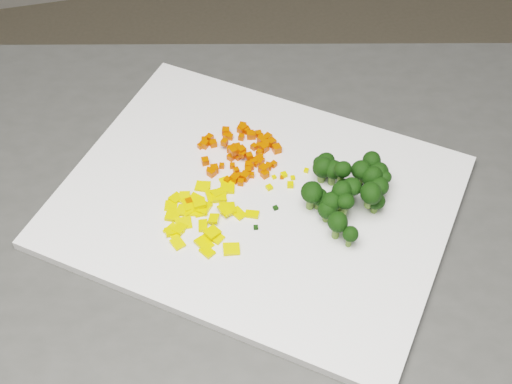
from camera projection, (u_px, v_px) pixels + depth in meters
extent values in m
cube|color=white|center=(256.00, 201.00, 0.82)|extent=(0.55, 0.53, 0.01)
cube|color=#E33C02|center=(241.00, 182.00, 0.83)|extent=(0.01, 0.01, 0.01)
cube|color=#E33C02|center=(204.00, 144.00, 0.87)|extent=(0.01, 0.01, 0.01)
cube|color=#E33C02|center=(259.00, 146.00, 0.87)|extent=(0.01, 0.01, 0.01)
cube|color=#E33C02|center=(222.00, 166.00, 0.85)|extent=(0.01, 0.01, 0.01)
cube|color=#E33C02|center=(252.00, 135.00, 0.88)|extent=(0.01, 0.01, 0.01)
cube|color=#E33C02|center=(212.00, 144.00, 0.87)|extent=(0.01, 0.01, 0.01)
cube|color=#E33C02|center=(228.00, 134.00, 0.88)|extent=(0.01, 0.01, 0.01)
cube|color=#E33C02|center=(237.00, 147.00, 0.87)|extent=(0.01, 0.01, 0.01)
cube|color=#E33C02|center=(247.00, 130.00, 0.88)|extent=(0.01, 0.01, 0.01)
cube|color=#E33C02|center=(262.00, 140.00, 0.87)|extent=(0.01, 0.01, 0.01)
cube|color=#E33C02|center=(236.00, 170.00, 0.84)|extent=(0.01, 0.01, 0.01)
cube|color=#E33C02|center=(277.00, 149.00, 0.86)|extent=(0.01, 0.01, 0.01)
cube|color=#E33C02|center=(261.00, 137.00, 0.88)|extent=(0.01, 0.01, 0.01)
cube|color=#E33C02|center=(263.00, 141.00, 0.87)|extent=(0.01, 0.01, 0.01)
cube|color=#E33C02|center=(259.00, 163.00, 0.85)|extent=(0.01, 0.01, 0.01)
cube|color=#E33C02|center=(241.00, 152.00, 0.86)|extent=(0.01, 0.01, 0.01)
cube|color=#E33C02|center=(214.00, 169.00, 0.84)|extent=(0.01, 0.01, 0.01)
cube|color=#E33C02|center=(212.00, 173.00, 0.84)|extent=(0.01, 0.01, 0.01)
cube|color=#E33C02|center=(240.00, 176.00, 0.84)|extent=(0.01, 0.01, 0.01)
cube|color=#E33C02|center=(209.00, 170.00, 0.84)|extent=(0.01, 0.01, 0.01)
cube|color=#E33C02|center=(243.00, 128.00, 0.89)|extent=(0.01, 0.01, 0.01)
cube|color=#E33C02|center=(231.00, 157.00, 0.85)|extent=(0.01, 0.01, 0.01)
cube|color=#E33C02|center=(234.00, 147.00, 0.87)|extent=(0.01, 0.01, 0.01)
cube|color=#E33C02|center=(272.00, 142.00, 0.87)|extent=(0.01, 0.01, 0.01)
cube|color=#E33C02|center=(256.00, 164.00, 0.85)|extent=(0.01, 0.01, 0.01)
cube|color=#E33C02|center=(205.00, 161.00, 0.85)|extent=(0.01, 0.01, 0.01)
cube|color=#E33C02|center=(232.00, 166.00, 0.85)|extent=(0.01, 0.01, 0.01)
cube|color=#E33C02|center=(213.00, 144.00, 0.87)|extent=(0.01, 0.01, 0.01)
cube|color=#E33C02|center=(259.00, 134.00, 0.88)|extent=(0.01, 0.01, 0.01)
cube|color=#E33C02|center=(261.00, 160.00, 0.85)|extent=(0.01, 0.01, 0.01)
cube|color=#E33C02|center=(238.00, 157.00, 0.86)|extent=(0.01, 0.01, 0.01)
cube|color=#E33C02|center=(265.00, 174.00, 0.84)|extent=(0.01, 0.01, 0.01)
cube|color=#E33C02|center=(264.00, 169.00, 0.84)|extent=(0.01, 0.01, 0.01)
cube|color=#E33C02|center=(224.00, 142.00, 0.86)|extent=(0.01, 0.01, 0.01)
cube|color=#E33C02|center=(248.00, 171.00, 0.84)|extent=(0.01, 0.01, 0.01)
cube|color=#E33C02|center=(238.00, 154.00, 0.86)|extent=(0.01, 0.01, 0.01)
cube|color=#E33C02|center=(204.00, 140.00, 0.87)|extent=(0.01, 0.01, 0.01)
cube|color=#E33C02|center=(269.00, 166.00, 0.85)|extent=(0.01, 0.01, 0.01)
cube|color=#E33C02|center=(268.00, 137.00, 0.88)|extent=(0.01, 0.01, 0.01)
cube|color=#E33C02|center=(241.00, 130.00, 0.89)|extent=(0.01, 0.01, 0.01)
cube|color=#E33C02|center=(235.00, 178.00, 0.83)|extent=(0.01, 0.01, 0.01)
cube|color=#E33C02|center=(253.00, 162.00, 0.85)|extent=(0.01, 0.01, 0.01)
cube|color=#E33C02|center=(245.00, 176.00, 0.83)|extent=(0.01, 0.01, 0.01)
cube|color=#E33C02|center=(226.00, 136.00, 0.88)|extent=(0.01, 0.01, 0.01)
cube|color=#E33C02|center=(249.00, 156.00, 0.85)|extent=(0.01, 0.01, 0.01)
cube|color=#E33C02|center=(274.00, 164.00, 0.85)|extent=(0.01, 0.01, 0.01)
cube|color=#E33C02|center=(230.00, 137.00, 0.88)|extent=(0.01, 0.01, 0.01)
cube|color=#E33C02|center=(226.00, 131.00, 0.88)|extent=(0.01, 0.01, 0.01)
cube|color=#E33C02|center=(200.00, 146.00, 0.87)|extent=(0.01, 0.01, 0.01)
cube|color=#E33C02|center=(264.00, 148.00, 0.86)|extent=(0.01, 0.01, 0.01)
cube|color=#E33C02|center=(252.00, 175.00, 0.84)|extent=(0.01, 0.01, 0.01)
cube|color=#E33C02|center=(241.00, 150.00, 0.85)|extent=(0.01, 0.01, 0.01)
cube|color=#E33C02|center=(233.00, 151.00, 0.85)|extent=(0.01, 0.01, 0.01)
cube|color=#E33C02|center=(241.00, 150.00, 0.85)|extent=(0.01, 0.01, 0.01)
cube|color=#E33C02|center=(259.00, 162.00, 0.85)|extent=(0.01, 0.01, 0.01)
cube|color=#E33C02|center=(210.00, 138.00, 0.88)|extent=(0.01, 0.01, 0.01)
cube|color=#E33C02|center=(242.00, 154.00, 0.85)|extent=(0.01, 0.01, 0.01)
cube|color=#E33C02|center=(259.00, 153.00, 0.86)|extent=(0.01, 0.01, 0.01)
cube|color=#E33C02|center=(248.00, 165.00, 0.85)|extent=(0.01, 0.01, 0.01)
cube|color=#E33C02|center=(261.00, 157.00, 0.86)|extent=(0.01, 0.01, 0.01)
cube|color=#E33C02|center=(250.00, 135.00, 0.88)|extent=(0.01, 0.01, 0.01)
cube|color=#E33C02|center=(250.00, 167.00, 0.84)|extent=(0.01, 0.01, 0.01)
cube|color=#E33C02|center=(266.00, 145.00, 0.87)|extent=(0.01, 0.01, 0.01)
cube|color=#E33C02|center=(242.00, 126.00, 0.89)|extent=(0.01, 0.01, 0.01)
cube|color=#E33C02|center=(258.00, 159.00, 0.85)|extent=(0.01, 0.01, 0.01)
cube|color=#E33C02|center=(254.00, 147.00, 0.87)|extent=(0.01, 0.01, 0.01)
cube|color=#E33C02|center=(230.00, 149.00, 0.86)|extent=(0.01, 0.01, 0.01)
cube|color=#E33C02|center=(227.00, 180.00, 0.83)|extent=(0.01, 0.01, 0.01)
cube|color=#E33C02|center=(241.00, 137.00, 0.88)|extent=(0.01, 0.01, 0.01)
cube|color=yellow|center=(174.00, 232.00, 0.78)|extent=(0.02, 0.02, 0.01)
cube|color=yellow|center=(225.00, 210.00, 0.80)|extent=(0.02, 0.02, 0.00)
cube|color=yellow|center=(178.00, 243.00, 0.77)|extent=(0.02, 0.02, 0.01)
cube|color=yellow|center=(191.00, 211.00, 0.80)|extent=(0.02, 0.02, 0.00)
cube|color=yellow|center=(180.00, 229.00, 0.79)|extent=(0.02, 0.02, 0.01)
cube|color=yellow|center=(185.00, 197.00, 0.82)|extent=(0.02, 0.02, 0.01)
cube|color=yellow|center=(173.00, 231.00, 0.78)|extent=(0.02, 0.01, 0.01)
cube|color=yellow|center=(173.00, 215.00, 0.80)|extent=(0.02, 0.02, 0.01)
cube|color=yellow|center=(189.00, 202.00, 0.81)|extent=(0.02, 0.02, 0.00)
cube|color=yellow|center=(176.00, 198.00, 0.82)|extent=(0.02, 0.02, 0.01)
cube|color=yellow|center=(203.00, 185.00, 0.83)|extent=(0.02, 0.02, 0.00)
cube|color=yellow|center=(219.00, 196.00, 0.82)|extent=(0.02, 0.02, 0.01)
cube|color=yellow|center=(219.00, 193.00, 0.82)|extent=(0.02, 0.02, 0.01)
cube|color=yellow|center=(200.00, 203.00, 0.80)|extent=(0.01, 0.01, 0.01)
cube|color=yellow|center=(231.00, 249.00, 0.77)|extent=(0.02, 0.02, 0.01)
cube|color=yellow|center=(204.00, 243.00, 0.77)|extent=(0.02, 0.02, 0.01)
cube|color=yellow|center=(227.00, 188.00, 0.83)|extent=(0.02, 0.02, 0.01)
cube|color=yellow|center=(203.00, 208.00, 0.81)|extent=(0.02, 0.02, 0.01)
cube|color=yellow|center=(239.00, 213.00, 0.80)|extent=(0.02, 0.02, 0.01)
cube|color=yellow|center=(212.00, 232.00, 0.78)|extent=(0.02, 0.02, 0.00)
cube|color=yellow|center=(214.00, 218.00, 0.79)|extent=(0.02, 0.02, 0.01)
cube|color=yellow|center=(201.00, 212.00, 0.80)|extent=(0.01, 0.01, 0.01)
cube|color=yellow|center=(214.00, 196.00, 0.82)|extent=(0.02, 0.02, 0.01)
cube|color=yellow|center=(196.00, 200.00, 0.81)|extent=(0.02, 0.02, 0.01)
cube|color=yellow|center=(216.00, 237.00, 0.78)|extent=(0.02, 0.02, 0.01)
cube|color=yellow|center=(226.00, 182.00, 0.83)|extent=(0.01, 0.02, 0.00)
cube|color=yellow|center=(202.00, 187.00, 0.83)|extent=(0.02, 0.02, 0.01)
cube|color=yellow|center=(182.00, 210.00, 0.80)|extent=(0.02, 0.02, 0.01)
cube|color=yellow|center=(189.00, 206.00, 0.81)|extent=(0.02, 0.02, 0.01)
cube|color=yellow|center=(207.00, 252.00, 0.77)|extent=(0.02, 0.02, 0.00)
cube|color=yellow|center=(195.00, 200.00, 0.81)|extent=(0.02, 0.02, 0.00)
cube|color=yellow|center=(203.00, 226.00, 0.79)|extent=(0.01, 0.02, 0.01)
cube|color=yellow|center=(188.00, 211.00, 0.80)|extent=(0.02, 0.02, 0.01)
cube|color=yellow|center=(183.00, 223.00, 0.79)|extent=(0.02, 0.02, 0.01)
cube|color=yellow|center=(171.00, 206.00, 0.81)|extent=(0.02, 0.02, 0.00)
cube|color=yellow|center=(252.00, 214.00, 0.80)|extent=(0.02, 0.02, 0.01)
cube|color=yellow|center=(227.00, 208.00, 0.80)|extent=(0.02, 0.02, 0.01)
cube|color=yellow|center=(293.00, 178.00, 0.84)|extent=(0.01, 0.01, 0.00)
cube|color=#E33C02|center=(282.00, 177.00, 0.84)|extent=(0.01, 0.01, 0.00)
cube|color=#E33C02|center=(328.00, 217.00, 0.80)|extent=(0.01, 0.01, 0.00)
cube|color=#E33C02|center=(189.00, 202.00, 0.81)|extent=(0.01, 0.01, 0.01)
cube|color=yellow|center=(269.00, 187.00, 0.83)|extent=(0.01, 0.01, 0.00)
cube|color=yellow|center=(284.00, 175.00, 0.84)|extent=(0.01, 0.01, 0.00)
cube|color=black|center=(276.00, 208.00, 0.81)|extent=(0.01, 0.01, 0.00)
cube|color=yellow|center=(290.00, 185.00, 0.83)|extent=(0.01, 0.01, 0.01)
cube|color=yellow|center=(274.00, 177.00, 0.84)|extent=(0.01, 0.01, 0.00)
cube|color=yellow|center=(306.00, 170.00, 0.84)|extent=(0.01, 0.01, 0.00)
cube|color=black|center=(256.00, 227.00, 0.79)|extent=(0.01, 0.01, 0.00)
cube|color=black|center=(223.00, 191.00, 0.82)|extent=(0.01, 0.01, 0.00)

